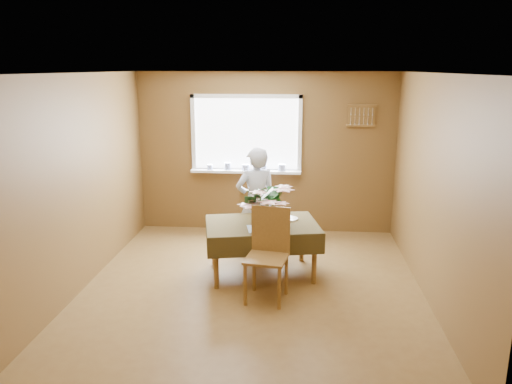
# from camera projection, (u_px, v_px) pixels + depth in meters

# --- Properties ---
(floor) EXTENTS (4.50, 4.50, 0.00)m
(floor) POSITION_uv_depth(u_px,v_px,m) (252.00, 289.00, 5.93)
(floor) COLOR brown
(floor) RESTS_ON ground
(ceiling) EXTENTS (4.50, 4.50, 0.00)m
(ceiling) POSITION_uv_depth(u_px,v_px,m) (251.00, 73.00, 5.32)
(ceiling) COLOR white
(ceiling) RESTS_ON wall_back
(wall_back) EXTENTS (4.00, 0.00, 4.00)m
(wall_back) POSITION_uv_depth(u_px,v_px,m) (266.00, 153.00, 7.80)
(wall_back) COLOR brown
(wall_back) RESTS_ON floor
(wall_front) EXTENTS (4.00, 0.00, 4.00)m
(wall_front) POSITION_uv_depth(u_px,v_px,m) (221.00, 262.00, 3.45)
(wall_front) COLOR brown
(wall_front) RESTS_ON floor
(wall_left) EXTENTS (0.00, 4.50, 4.50)m
(wall_left) POSITION_uv_depth(u_px,v_px,m) (81.00, 183.00, 5.79)
(wall_left) COLOR brown
(wall_left) RESTS_ON floor
(wall_right) EXTENTS (0.00, 4.50, 4.50)m
(wall_right) POSITION_uv_depth(u_px,v_px,m) (433.00, 190.00, 5.45)
(wall_right) COLOR brown
(wall_right) RESTS_ON floor
(window_assembly) EXTENTS (1.72, 0.20, 1.22)m
(window_assembly) POSITION_uv_depth(u_px,v_px,m) (247.00, 147.00, 7.75)
(window_assembly) COLOR white
(window_assembly) RESTS_ON wall_back
(spoon_rack) EXTENTS (0.44, 0.05, 0.33)m
(spoon_rack) POSITION_uv_depth(u_px,v_px,m) (362.00, 116.00, 7.50)
(spoon_rack) COLOR brown
(spoon_rack) RESTS_ON wall_back
(dining_table) EXTENTS (1.55, 1.20, 0.68)m
(dining_table) POSITION_uv_depth(u_px,v_px,m) (262.00, 229.00, 6.22)
(dining_table) COLOR brown
(dining_table) RESTS_ON floor
(chair_far) EXTENTS (0.41, 0.41, 0.94)m
(chair_far) POSITION_uv_depth(u_px,v_px,m) (255.00, 218.00, 6.99)
(chair_far) COLOR brown
(chair_far) RESTS_ON floor
(chair_near) EXTENTS (0.52, 0.52, 1.04)m
(chair_near) POSITION_uv_depth(u_px,v_px,m) (268.00, 250.00, 5.61)
(chair_near) COLOR brown
(chair_near) RESTS_ON floor
(seated_woman) EXTENTS (0.65, 0.54, 1.53)m
(seated_woman) POSITION_uv_depth(u_px,v_px,m) (256.00, 203.00, 6.79)
(seated_woman) COLOR white
(seated_woman) RESTS_ON floor
(flower_bouquet) EXTENTS (0.60, 0.60, 0.51)m
(flower_bouquet) POSITION_uv_depth(u_px,v_px,m) (265.00, 201.00, 5.95)
(flower_bouquet) COLOR white
(flower_bouquet) RESTS_ON dining_table
(side_plate) EXTENTS (0.29, 0.29, 0.01)m
(side_plate) POSITION_uv_depth(u_px,v_px,m) (289.00, 219.00, 6.38)
(side_plate) COLOR white
(side_plate) RESTS_ON dining_table
(table_knife) EXTENTS (0.02, 0.22, 0.00)m
(table_knife) POSITION_uv_depth(u_px,v_px,m) (281.00, 228.00, 6.01)
(table_knife) COLOR silver
(table_knife) RESTS_ON dining_table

